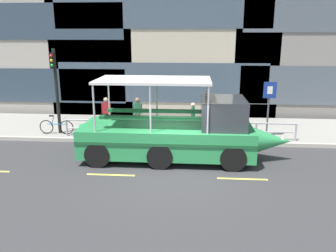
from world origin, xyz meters
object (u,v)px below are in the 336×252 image
duck_tour_boat (179,133)px  pedestrian_near_bow (245,115)px  pedestrian_mid_right (138,110)px  pedestrian_near_stern (106,110)px  leaned_bicycle (56,127)px  pedestrian_mid_left (193,115)px  parking_sign (269,100)px  traffic_light_pole (56,83)px

duck_tour_boat → pedestrian_near_bow: 4.26m
duck_tour_boat → pedestrian_near_bow: bearing=43.8°
pedestrian_near_bow → pedestrian_mid_right: (-5.41, 0.78, -0.02)m
pedestrian_near_bow → pedestrian_near_stern: (-7.04, 0.65, -0.02)m
duck_tour_boat → pedestrian_mid_right: bearing=122.1°
leaned_bicycle → pedestrian_mid_right: pedestrian_mid_right is taller
pedestrian_mid_right → leaned_bicycle: bearing=-162.9°
pedestrian_mid_left → leaned_bicycle: bearing=-176.6°
leaned_bicycle → pedestrian_mid_left: 6.85m
parking_sign → duck_tour_boat: size_ratio=0.31×
parking_sign → pedestrian_near_stern: (-8.08, 0.95, -0.82)m
pedestrian_near_bow → pedestrian_near_stern: pedestrian_near_bow is taller
pedestrian_mid_left → pedestrian_near_stern: size_ratio=0.96×
leaned_bicycle → pedestrian_mid_left: size_ratio=1.07×
parking_sign → leaned_bicycle: size_ratio=1.55×
leaned_bicycle → pedestrian_mid_left: pedestrian_mid_left is taller
pedestrian_near_stern → leaned_bicycle: bearing=-154.9°
pedestrian_mid_right → pedestrian_near_bow: bearing=-8.2°
pedestrian_mid_left → pedestrian_mid_right: pedestrian_mid_right is taller
traffic_light_pole → parking_sign: (10.29, -0.01, -0.70)m
pedestrian_near_bow → traffic_light_pole: bearing=-178.3°
parking_sign → duck_tour_boat: duck_tour_boat is taller
leaned_bicycle → pedestrian_mid_left: (6.81, 0.40, 0.60)m
leaned_bicycle → duck_tour_boat: size_ratio=0.20×
traffic_light_pole → leaned_bicycle: (-0.09, -0.14, -2.17)m
duck_tour_boat → pedestrian_near_stern: 5.36m
parking_sign → pedestrian_near_bow: (-1.05, 0.29, -0.80)m
pedestrian_mid_left → pedestrian_near_bow: bearing=0.6°
pedestrian_mid_left → pedestrian_mid_right: bearing=164.4°
parking_sign → leaned_bicycle: (-10.38, -0.13, -1.46)m
pedestrian_near_bow → pedestrian_mid_right: pedestrian_near_bow is taller
pedestrian_near_stern → pedestrian_mid_right: bearing=4.5°
duck_tour_boat → pedestrian_near_bow: duck_tour_boat is taller
traffic_light_pole → parking_sign: size_ratio=1.55×
duck_tour_boat → pedestrian_near_stern: (-3.96, 3.61, 0.11)m
leaned_bicycle → pedestrian_near_bow: size_ratio=1.01×
traffic_light_pole → pedestrian_near_bow: bearing=1.7°
duck_tour_boat → pedestrian_mid_left: 2.98m
leaned_bicycle → pedestrian_near_stern: bearing=25.1°
traffic_light_pole → pedestrian_near_stern: traffic_light_pole is taller
leaned_bicycle → duck_tour_boat: bearing=-22.0°
parking_sign → pedestrian_mid_right: 6.60m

